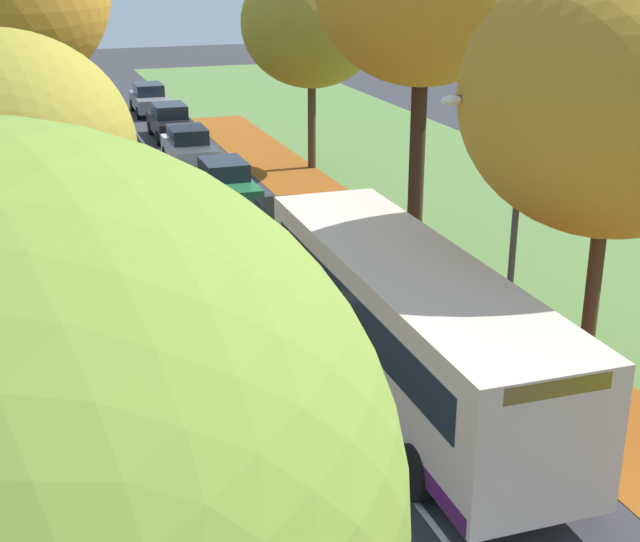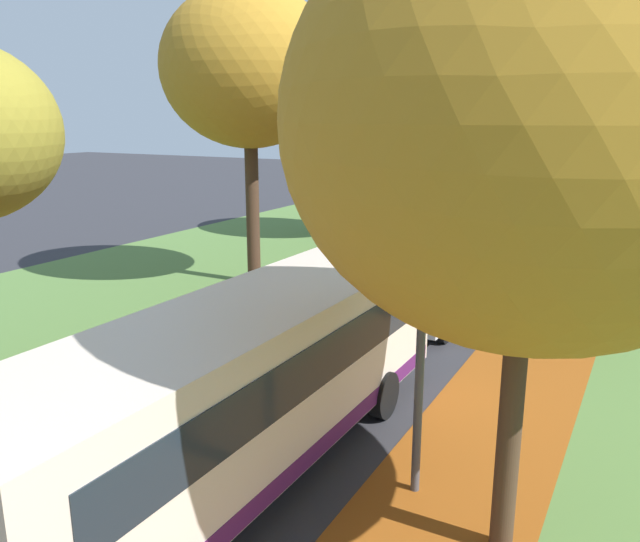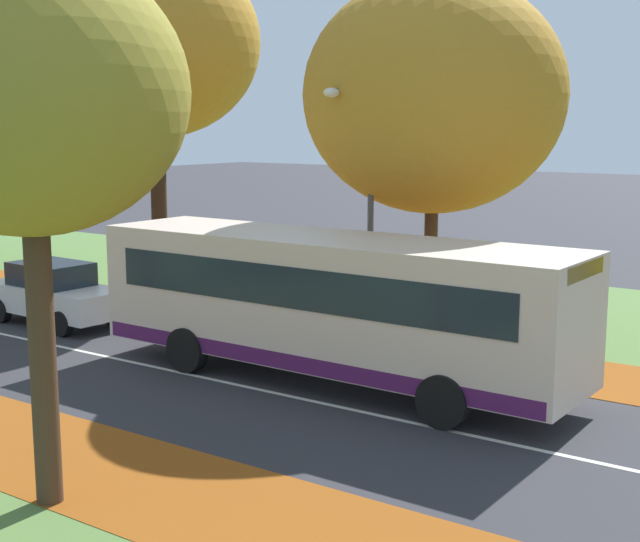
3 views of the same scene
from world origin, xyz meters
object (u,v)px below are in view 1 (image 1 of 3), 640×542
at_px(streetlamp_right, 502,201).
at_px(tree_right_far, 312,23).
at_px(car_white_lead, 288,233).
at_px(car_green_following, 225,184).
at_px(tree_left_near, 2,153).
at_px(car_silver_third_in_line, 189,147).
at_px(car_grey_trailing, 149,99).
at_px(car_black_fourth_in_line, 170,122).
at_px(tree_right_near, 615,97).
at_px(bus, 408,321).

bearing_deg(streetlamp_right, tree_right_far, 83.36).
relative_size(car_white_lead, car_green_following, 1.01).
distance_m(tree_left_near, car_silver_third_in_line, 23.05).
xyz_separation_m(car_silver_third_in_line, car_grey_trailing, (0.37, 12.80, 0.00)).
relative_size(tree_right_far, car_grey_trailing, 1.96).
relative_size(tree_left_near, car_black_fourth_in_line, 1.78).
bearing_deg(car_black_fourth_in_line, streetlamp_right, -85.11).
bearing_deg(tree_left_near, car_grey_trailing, 78.00).
bearing_deg(tree_right_near, tree_left_near, -179.60).
xyz_separation_m(tree_left_near, car_black_fourth_in_line, (7.21, 27.34, -4.78)).
distance_m(bus, car_grey_trailing, 34.19).
height_order(tree_right_near, tree_right_far, tree_right_near).
xyz_separation_m(tree_right_far, car_white_lead, (-4.30, -10.59, -4.95)).
height_order(tree_right_near, car_grey_trailing, tree_right_near).
distance_m(streetlamp_right, car_grey_trailing, 33.64).
relative_size(car_green_following, car_grey_trailing, 1.00).
bearing_deg(car_white_lead, bus, -91.68).
xyz_separation_m(bus, car_green_following, (-0.15, 15.04, -0.89)).
bearing_deg(car_green_following, car_grey_trailing, 88.99).
height_order(car_black_fourth_in_line, car_grey_trailing, same).
bearing_deg(tree_right_near, car_white_lead, 114.03).
relative_size(tree_left_near, car_grey_trailing, 1.78).
bearing_deg(streetlamp_right, car_grey_trailing, 93.75).
distance_m(streetlamp_right, bus, 3.21).
bearing_deg(bus, streetlamp_right, 17.29).
distance_m(tree_right_far, car_grey_trailing, 16.07).
height_order(car_green_following, car_silver_third_in_line, same).
bearing_deg(tree_right_far, tree_left_near, -120.74).
xyz_separation_m(streetlamp_right, car_green_following, (-2.53, 14.30, -2.92)).
distance_m(tree_right_far, car_green_following, 8.17).
bearing_deg(car_green_following, bus, -89.41).
bearing_deg(tree_left_near, tree_right_far, 59.26).
height_order(tree_left_near, car_black_fourth_in_line, tree_left_near).
xyz_separation_m(tree_left_near, tree_right_far, (11.66, 19.61, 0.17)).
height_order(tree_left_near, tree_right_far, tree_right_far).
relative_size(streetlamp_right, car_grey_trailing, 1.42).
relative_size(tree_right_near, streetlamp_right, 1.44).
xyz_separation_m(bus, car_black_fourth_in_line, (0.10, 27.26, -0.89)).
distance_m(tree_right_near, bus, 5.94).
height_order(car_green_following, car_black_fourth_in_line, same).
bearing_deg(tree_right_far, streetlamp_right, -96.64).
bearing_deg(bus, car_white_lead, 88.32).
bearing_deg(car_silver_third_in_line, car_grey_trailing, 88.34).
relative_size(car_white_lead, car_silver_third_in_line, 1.01).
bearing_deg(tree_right_near, car_grey_trailing, 96.79).
bearing_deg(car_white_lead, car_silver_third_in_line, 92.08).
relative_size(tree_right_far, car_silver_third_in_line, 1.96).
bearing_deg(car_silver_third_in_line, bus, -89.49).
bearing_deg(car_grey_trailing, car_green_following, -91.01).
distance_m(car_green_following, car_silver_third_in_line, 6.33).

